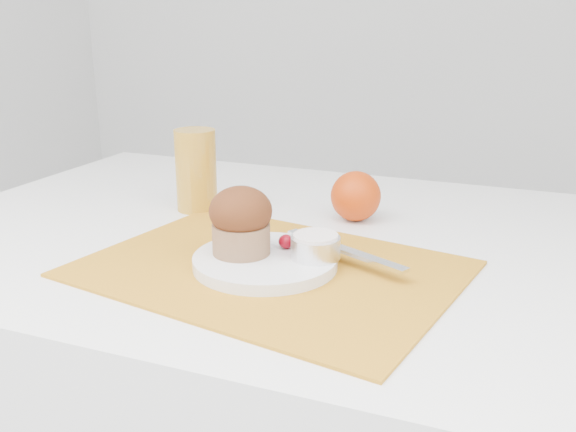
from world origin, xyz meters
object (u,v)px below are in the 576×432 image
at_px(orange, 356,196).
at_px(muffin, 241,221).
at_px(juice_glass, 196,170).
at_px(plate, 265,261).

xyz_separation_m(orange, muffin, (-0.08, -0.25, 0.02)).
height_order(orange, muffin, muffin).
height_order(juice_glass, muffin, juice_glass).
distance_m(plate, orange, 0.25).
distance_m(orange, juice_glass, 0.27).
relative_size(plate, juice_glass, 1.38).
bearing_deg(plate, orange, 78.36).
bearing_deg(orange, juice_glass, -170.76).
bearing_deg(plate, muffin, -177.51).
xyz_separation_m(juice_glass, muffin, (0.18, -0.20, -0.00)).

